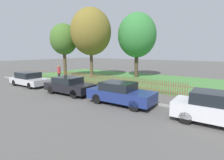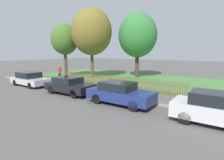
{
  "view_description": "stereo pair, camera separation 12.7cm",
  "coord_description": "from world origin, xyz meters",
  "px_view_note": "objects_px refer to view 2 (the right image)",
  "views": [
    {
      "loc": [
        9.49,
        -10.37,
        3.38
      ],
      "look_at": [
        1.44,
        1.06,
        1.1
      ],
      "focal_mm": 28.0,
      "sensor_mm": 36.0,
      "label": 1
    },
    {
      "loc": [
        9.6,
        -10.3,
        3.38
      ],
      "look_at": [
        1.44,
        1.06,
        1.1
      ],
      "focal_mm": 28.0,
      "sensor_mm": 36.0,
      "label": 2
    }
  ],
  "objects_px": {
    "parked_car_silver_hatchback": "(30,79)",
    "parked_car_black_saloon": "(69,85)",
    "parked_car_navy_estate": "(120,93)",
    "pedestrian_near_fence": "(60,72)",
    "tree_mid_park": "(138,35)",
    "tree_nearest_kerb": "(65,40)",
    "tree_behind_motorcycle": "(92,32)",
    "covered_motorcycle": "(116,86)",
    "parked_car_red_compact": "(215,109)"
  },
  "relations": [
    {
      "from": "parked_car_black_saloon",
      "to": "tree_behind_motorcycle",
      "type": "xyz_separation_m",
      "value": [
        -4.63,
        7.87,
        5.17
      ]
    },
    {
      "from": "tree_behind_motorcycle",
      "to": "pedestrian_near_fence",
      "type": "relative_size",
      "value": 4.83
    },
    {
      "from": "tree_behind_motorcycle",
      "to": "tree_mid_park",
      "type": "height_order",
      "value": "tree_behind_motorcycle"
    },
    {
      "from": "tree_behind_motorcycle",
      "to": "parked_car_navy_estate",
      "type": "bearing_deg",
      "value": -39.66
    },
    {
      "from": "parked_car_navy_estate",
      "to": "pedestrian_near_fence",
      "type": "xyz_separation_m",
      "value": [
        -10.62,
        3.53,
        0.3
      ]
    },
    {
      "from": "parked_car_red_compact",
      "to": "pedestrian_near_fence",
      "type": "relative_size",
      "value": 2.11
    },
    {
      "from": "parked_car_navy_estate",
      "to": "parked_car_silver_hatchback",
      "type": "bearing_deg",
      "value": 179.04
    },
    {
      "from": "parked_car_silver_hatchback",
      "to": "tree_mid_park",
      "type": "height_order",
      "value": "tree_mid_park"
    },
    {
      "from": "parked_car_black_saloon",
      "to": "tree_nearest_kerb",
      "type": "distance_m",
      "value": 10.94
    },
    {
      "from": "parked_car_silver_hatchback",
      "to": "tree_behind_motorcycle",
      "type": "height_order",
      "value": "tree_behind_motorcycle"
    },
    {
      "from": "parked_car_navy_estate",
      "to": "parked_car_red_compact",
      "type": "height_order",
      "value": "parked_car_red_compact"
    },
    {
      "from": "covered_motorcycle",
      "to": "tree_behind_motorcycle",
      "type": "height_order",
      "value": "tree_behind_motorcycle"
    },
    {
      "from": "parked_car_silver_hatchback",
      "to": "tree_behind_motorcycle",
      "type": "distance_m",
      "value": 9.54
    },
    {
      "from": "parked_car_navy_estate",
      "to": "covered_motorcycle",
      "type": "distance_m",
      "value": 2.63
    },
    {
      "from": "tree_behind_motorcycle",
      "to": "tree_mid_park",
      "type": "xyz_separation_m",
      "value": [
        4.66,
        3.67,
        -0.42
      ]
    },
    {
      "from": "parked_car_black_saloon",
      "to": "pedestrian_near_fence",
      "type": "height_order",
      "value": "pedestrian_near_fence"
    },
    {
      "from": "parked_car_silver_hatchback",
      "to": "parked_car_navy_estate",
      "type": "bearing_deg",
      "value": -0.3
    },
    {
      "from": "parked_car_silver_hatchback",
      "to": "parked_car_black_saloon",
      "type": "height_order",
      "value": "parked_car_silver_hatchback"
    },
    {
      "from": "tree_behind_motorcycle",
      "to": "parked_car_black_saloon",
      "type": "bearing_deg",
      "value": -59.55
    },
    {
      "from": "parked_car_red_compact",
      "to": "tree_mid_park",
      "type": "distance_m",
      "value": 16.17
    },
    {
      "from": "parked_car_black_saloon",
      "to": "pedestrian_near_fence",
      "type": "relative_size",
      "value": 2.29
    },
    {
      "from": "parked_car_silver_hatchback",
      "to": "parked_car_navy_estate",
      "type": "distance_m",
      "value": 10.65
    },
    {
      "from": "tree_nearest_kerb",
      "to": "tree_behind_motorcycle",
      "type": "relative_size",
      "value": 0.79
    },
    {
      "from": "parked_car_silver_hatchback",
      "to": "pedestrian_near_fence",
      "type": "xyz_separation_m",
      "value": [
        0.03,
        3.59,
        0.35
      ]
    },
    {
      "from": "parked_car_red_compact",
      "to": "tree_mid_park",
      "type": "relative_size",
      "value": 0.47
    },
    {
      "from": "parked_car_black_saloon",
      "to": "tree_behind_motorcycle",
      "type": "bearing_deg",
      "value": 118.63
    },
    {
      "from": "tree_nearest_kerb",
      "to": "tree_behind_motorcycle",
      "type": "distance_m",
      "value": 3.8
    },
    {
      "from": "parked_car_silver_hatchback",
      "to": "tree_nearest_kerb",
      "type": "relative_size",
      "value": 0.63
    },
    {
      "from": "parked_car_silver_hatchback",
      "to": "parked_car_navy_estate",
      "type": "height_order",
      "value": "parked_car_navy_estate"
    },
    {
      "from": "parked_car_black_saloon",
      "to": "pedestrian_near_fence",
      "type": "xyz_separation_m",
      "value": [
        -5.77,
        3.54,
        0.34
      ]
    },
    {
      "from": "covered_motorcycle",
      "to": "parked_car_silver_hatchback",
      "type": "bearing_deg",
      "value": -162.09
    },
    {
      "from": "tree_nearest_kerb",
      "to": "parked_car_navy_estate",
      "type": "bearing_deg",
      "value": -25.96
    },
    {
      "from": "tree_nearest_kerb",
      "to": "pedestrian_near_fence",
      "type": "distance_m",
      "value": 5.22
    },
    {
      "from": "parked_car_black_saloon",
      "to": "tree_mid_park",
      "type": "relative_size",
      "value": 0.5
    },
    {
      "from": "covered_motorcycle",
      "to": "tree_nearest_kerb",
      "type": "distance_m",
      "value": 12.63
    },
    {
      "from": "parked_car_silver_hatchback",
      "to": "parked_car_black_saloon",
      "type": "bearing_deg",
      "value": -0.16
    },
    {
      "from": "parked_car_silver_hatchback",
      "to": "parked_car_black_saloon",
      "type": "relative_size",
      "value": 1.06
    },
    {
      "from": "tree_nearest_kerb",
      "to": "tree_mid_park",
      "type": "height_order",
      "value": "tree_mid_park"
    },
    {
      "from": "parked_car_navy_estate",
      "to": "tree_mid_park",
      "type": "distance_m",
      "value": 13.35
    },
    {
      "from": "tree_mid_park",
      "to": "covered_motorcycle",
      "type": "bearing_deg",
      "value": -71.63
    },
    {
      "from": "tree_behind_motorcycle",
      "to": "tree_mid_park",
      "type": "relative_size",
      "value": 1.06
    },
    {
      "from": "parked_car_silver_hatchback",
      "to": "parked_car_black_saloon",
      "type": "xyz_separation_m",
      "value": [
        5.79,
        0.05,
        0.01
      ]
    },
    {
      "from": "covered_motorcycle",
      "to": "tree_mid_park",
      "type": "xyz_separation_m",
      "value": [
        -3.15,
        9.5,
        4.79
      ]
    },
    {
      "from": "parked_car_black_saloon",
      "to": "tree_mid_park",
      "type": "bearing_deg",
      "value": 88.02
    },
    {
      "from": "tree_nearest_kerb",
      "to": "pedestrian_near_fence",
      "type": "relative_size",
      "value": 3.83
    },
    {
      "from": "parked_car_navy_estate",
      "to": "tree_behind_motorcycle",
      "type": "bearing_deg",
      "value": 139.04
    },
    {
      "from": "covered_motorcycle",
      "to": "tree_nearest_kerb",
      "type": "relative_size",
      "value": 0.26
    },
    {
      "from": "tree_behind_motorcycle",
      "to": "tree_nearest_kerb",
      "type": "bearing_deg",
      "value": -153.58
    },
    {
      "from": "parked_car_silver_hatchback",
      "to": "tree_nearest_kerb",
      "type": "xyz_separation_m",
      "value": [
        -2.13,
        6.28,
        4.26
      ]
    },
    {
      "from": "tree_mid_park",
      "to": "pedestrian_near_fence",
      "type": "relative_size",
      "value": 4.54
    }
  ]
}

